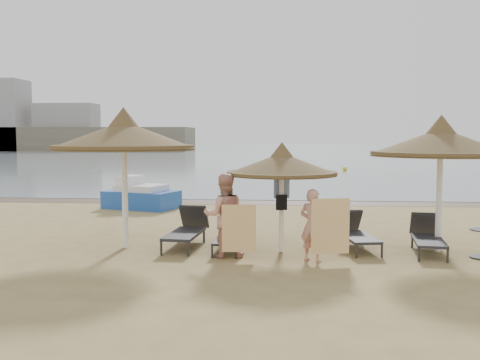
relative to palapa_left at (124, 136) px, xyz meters
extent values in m
plane|color=#9E8750|center=(3.05, -0.64, -2.62)|extent=(160.00, 160.00, 0.00)
cube|color=gray|center=(3.05, 79.36, -2.60)|extent=(200.00, 140.00, 0.03)
cube|color=brown|center=(3.05, 8.76, -2.61)|extent=(200.00, 1.60, 0.01)
cube|color=#736C54|center=(-41.95, 77.36, -0.62)|extent=(60.00, 10.00, 4.00)
cube|color=gray|center=(-32.95, 76.36, 1.38)|extent=(10.00, 5.00, 8.00)
cylinder|color=white|center=(0.00, 0.00, -1.42)|extent=(0.14, 0.14, 2.40)
cone|color=brown|center=(0.00, 0.00, 0.04)|extent=(3.32, 3.32, 0.63)
cone|color=brown|center=(0.00, 0.00, 0.41)|extent=(0.80, 0.80, 0.51)
cylinder|color=brown|center=(0.00, 0.00, -0.26)|extent=(3.25, 3.25, 0.11)
cylinder|color=white|center=(3.66, -0.16, -1.71)|extent=(0.10, 0.10, 1.82)
cone|color=brown|center=(3.66, -0.16, -0.61)|extent=(2.51, 2.51, 0.48)
cone|color=brown|center=(3.66, -0.16, -0.32)|extent=(0.61, 0.61, 0.39)
cylinder|color=brown|center=(3.66, -0.16, -0.83)|extent=(2.46, 2.46, 0.09)
cylinder|color=white|center=(7.21, 0.18, -1.49)|extent=(0.13, 0.13, 2.26)
cone|color=brown|center=(7.21, 0.18, -0.12)|extent=(3.13, 3.13, 0.59)
cone|color=brown|center=(7.21, 0.18, 0.24)|extent=(0.75, 0.75, 0.49)
cylinder|color=brown|center=(7.21, 0.18, -0.40)|extent=(3.07, 3.07, 0.11)
cylinder|color=#2E2E2F|center=(1.02, -0.75, -2.47)|extent=(0.05, 0.05, 0.31)
cylinder|color=#2E2E2F|center=(1.63, -0.80, -2.47)|extent=(0.05, 0.05, 0.31)
cylinder|color=#2E2E2F|center=(1.14, 0.78, -2.47)|extent=(0.05, 0.05, 0.31)
cylinder|color=#2E2E2F|center=(1.75, 0.73, -2.47)|extent=(0.05, 0.05, 0.31)
cube|color=black|center=(1.39, 0.04, -2.28)|extent=(0.80, 1.69, 0.07)
cube|color=black|center=(1.47, 1.00, -2.02)|extent=(0.71, 0.51, 0.62)
cylinder|color=#2E2E2F|center=(2.17, -0.92, -2.49)|extent=(0.05, 0.05, 0.26)
cylinder|color=#2E2E2F|center=(2.69, -0.94, -2.49)|extent=(0.05, 0.05, 0.26)
cylinder|color=#2E2E2F|center=(2.22, 0.38, -2.49)|extent=(0.05, 0.05, 0.26)
cylinder|color=#2E2E2F|center=(2.74, 0.36, -2.49)|extent=(0.05, 0.05, 0.26)
cube|color=black|center=(2.46, -0.23, -2.33)|extent=(0.63, 1.41, 0.06)
cube|color=black|center=(2.49, 0.58, -2.11)|extent=(0.59, 0.41, 0.52)
cylinder|color=#2E2E2F|center=(5.27, -0.68, -2.48)|extent=(0.05, 0.05, 0.28)
cylinder|color=#2E2E2F|center=(5.82, -0.59, -2.48)|extent=(0.05, 0.05, 0.28)
cylinder|color=#2E2E2F|center=(5.04, 0.71, -2.48)|extent=(0.05, 0.05, 0.28)
cylinder|color=#2E2E2F|center=(5.59, 0.80, -2.48)|extent=(0.05, 0.05, 0.28)
cube|color=black|center=(5.42, 0.11, -2.31)|extent=(0.86, 1.59, 0.06)
cube|color=black|center=(5.28, 0.99, -2.06)|extent=(0.69, 0.52, 0.57)
cylinder|color=#2E2E2F|center=(6.53, -0.90, -2.48)|extent=(0.05, 0.05, 0.28)
cylinder|color=#2E2E2F|center=(7.09, -0.97, -2.48)|extent=(0.05, 0.05, 0.28)
cylinder|color=#2E2E2F|center=(6.72, 0.50, -2.48)|extent=(0.05, 0.05, 0.28)
cylinder|color=#2E2E2F|center=(7.28, 0.43, -2.48)|extent=(0.05, 0.05, 0.28)
cube|color=black|center=(6.91, -0.18, -2.31)|extent=(0.82, 1.58, 0.06)
cube|color=black|center=(7.03, 0.69, -2.06)|extent=(0.68, 0.51, 0.57)
imported|color=tan|center=(2.42, -0.78, -1.56)|extent=(1.07, 0.80, 2.11)
imported|color=tan|center=(4.30, -1.03, -1.73)|extent=(0.97, 0.86, 1.78)
cube|color=orange|center=(2.77, -1.13, -1.93)|extent=(0.72, 0.08, 1.00)
cube|color=orange|center=(4.65, -1.28, -1.83)|extent=(0.80, 0.22, 1.14)
cube|color=silver|center=(3.66, 0.02, -1.20)|extent=(0.36, 0.21, 0.43)
cube|color=black|center=(3.66, -0.32, -1.47)|extent=(0.25, 0.14, 0.34)
cube|color=#1E51B0|center=(-1.43, 6.76, -2.30)|extent=(2.87, 2.23, 0.63)
cube|color=white|center=(-1.43, 6.76, -1.91)|extent=(1.93, 1.71, 0.29)
cube|color=white|center=(-1.87, 6.91, -1.64)|extent=(0.88, 1.16, 0.40)
sphere|color=yellow|center=(8.26, 27.94, -2.46)|extent=(0.32, 0.32, 0.32)
camera|label=1|loc=(3.68, -12.15, 0.02)|focal=40.00mm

